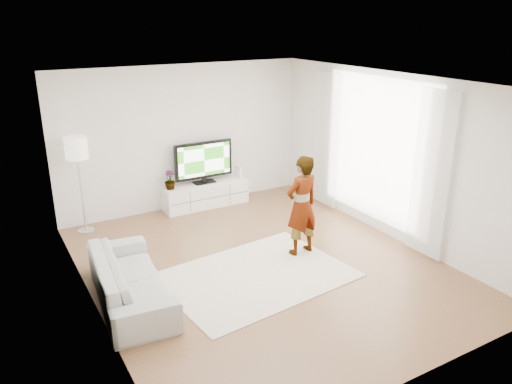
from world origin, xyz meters
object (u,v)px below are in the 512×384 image
rug (256,276)px  floor_lamp (77,152)px  player (302,206)px  television (204,161)px  sofa (130,279)px  media_console (205,194)px

rug → floor_lamp: size_ratio=1.56×
player → floor_lamp: size_ratio=0.95×
floor_lamp → television: bearing=2.2°
player → sofa: size_ratio=0.75×
sofa → media_console: bearing=-35.3°
media_console → player: player is taller
rug → player: player is taller
rug → floor_lamp: (-1.82, 2.94, 1.45)m
television → floor_lamp: (-2.38, -0.09, 0.51)m
media_console → television: television is taller
player → rug: bearing=10.8°
player → sofa: 2.84m
media_console → floor_lamp: (-2.38, -0.06, 1.21)m
media_console → television: 0.70m
television → player: 2.77m
sofa → rug: bearing=-93.8°
media_console → floor_lamp: floor_lamp is taller
sofa → player: bearing=-84.3°
television → player: (0.44, -2.74, -0.11)m
media_console → player: bearing=-80.7°
player → sofa: (-2.79, -0.01, -0.51)m
media_console → player: (0.44, -2.71, 0.58)m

